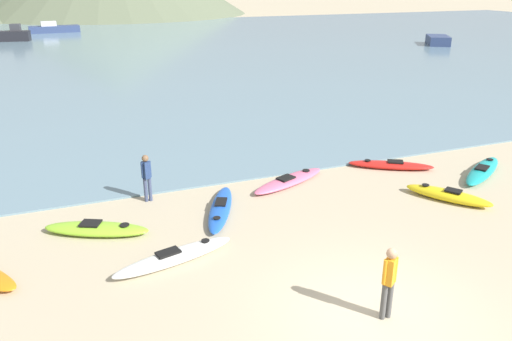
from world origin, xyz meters
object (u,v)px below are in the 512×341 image
object	(u,v)px
moored_boat_3	(438,40)
kayak_on_sand_7	(391,165)
kayak_on_sand_0	(175,257)
person_near_waterline	(147,175)
moored_boat_0	(14,35)
moored_boat_1	(54,29)
kayak_on_sand_6	(483,171)
person_near_foreground	(389,279)
kayak_on_sand_3	(289,181)
kayak_on_sand_2	(448,195)
kayak_on_sand_4	(96,229)
kayak_on_sand_1	(221,208)

from	to	relation	value
moored_boat_3	kayak_on_sand_7	bearing A→B (deg)	-132.52
kayak_on_sand_0	person_near_waterline	distance (m)	3.93
moored_boat_0	moored_boat_1	bearing A→B (deg)	62.71
moored_boat_3	moored_boat_1	bearing A→B (deg)	143.30
moored_boat_0	kayak_on_sand_7	bearing A→B (deg)	-72.29
kayak_on_sand_6	person_near_waterline	bearing A→B (deg)	169.75
person_near_foreground	moored_boat_0	world-z (taller)	moored_boat_0
kayak_on_sand_3	moored_boat_0	xyz separation A→B (m)	(-10.96, 47.14, 0.56)
kayak_on_sand_2	person_near_waterline	size ratio (longest dim) A/B	1.68
kayak_on_sand_4	moored_boat_3	distance (m)	46.38
person_near_waterline	moored_boat_0	world-z (taller)	moored_boat_0
kayak_on_sand_7	person_near_foreground	distance (m)	8.92
kayak_on_sand_4	kayak_on_sand_6	xyz separation A→B (m)	(13.14, -0.42, -0.00)
moored_boat_0	kayak_on_sand_4	bearing A→B (deg)	-84.59
kayak_on_sand_1	moored_boat_3	size ratio (longest dim) A/B	0.77
kayak_on_sand_7	person_near_waterline	xyz separation A→B (m)	(-8.77, 0.37, 0.74)
kayak_on_sand_1	person_near_foreground	bearing A→B (deg)	-74.33
moored_boat_0	kayak_on_sand_2	bearing A→B (deg)	-73.29
kayak_on_sand_3	person_near_foreground	xyz separation A→B (m)	(-1.15, -7.18, 0.80)
kayak_on_sand_2	kayak_on_sand_4	bearing A→B (deg)	170.61
kayak_on_sand_4	person_near_foreground	distance (m)	7.91
moored_boat_0	person_near_foreground	bearing A→B (deg)	-79.76
kayak_on_sand_0	kayak_on_sand_2	bearing A→B (deg)	3.10
kayak_on_sand_6	moored_boat_0	bearing A→B (deg)	109.95
kayak_on_sand_7	person_near_foreground	bearing A→B (deg)	-126.18
kayak_on_sand_3	person_near_foreground	size ratio (longest dim) A/B	2.00
kayak_on_sand_7	moored_boat_3	xyz separation A→B (m)	(25.58, 27.90, 0.38)
kayak_on_sand_3	kayak_on_sand_6	bearing A→B (deg)	-14.14
kayak_on_sand_2	person_near_foreground	world-z (taller)	person_near_foreground
kayak_on_sand_7	kayak_on_sand_3	bearing A→B (deg)	179.83
kayak_on_sand_4	moored_boat_0	xyz separation A→B (m)	(-4.59, 48.43, 0.54)
kayak_on_sand_1	person_near_waterline	bearing A→B (deg)	139.41
kayak_on_sand_0	kayak_on_sand_7	size ratio (longest dim) A/B	1.10
person_near_waterline	moored_boat_0	distance (m)	47.20
kayak_on_sand_1	moored_boat_3	bearing A→B (deg)	41.86
kayak_on_sand_2	moored_boat_0	distance (m)	52.37
kayak_on_sand_4	moored_boat_1	xyz separation A→B (m)	(-0.47, 56.41, 0.39)
kayak_on_sand_3	kayak_on_sand_7	world-z (taller)	kayak_on_sand_7
kayak_on_sand_1	person_near_foreground	world-z (taller)	person_near_foreground
person_near_waterline	person_near_foreground	bearing A→B (deg)	-64.93
person_near_foreground	moored_boat_0	size ratio (longest dim) A/B	0.46
kayak_on_sand_3	kayak_on_sand_4	bearing A→B (deg)	-168.56
kayak_on_sand_4	person_near_waterline	world-z (taller)	person_near_waterline
kayak_on_sand_4	kayak_on_sand_3	bearing A→B (deg)	11.44
kayak_on_sand_0	moored_boat_3	world-z (taller)	moored_boat_3
kayak_on_sand_2	kayak_on_sand_7	xyz separation A→B (m)	(0.00, 3.01, -0.04)
kayak_on_sand_7	kayak_on_sand_6	bearing A→B (deg)	-32.37
kayak_on_sand_1	kayak_on_sand_4	distance (m)	3.56
kayak_on_sand_2	moored_boat_1	bearing A→B (deg)	100.66
kayak_on_sand_2	kayak_on_sand_7	distance (m)	3.01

